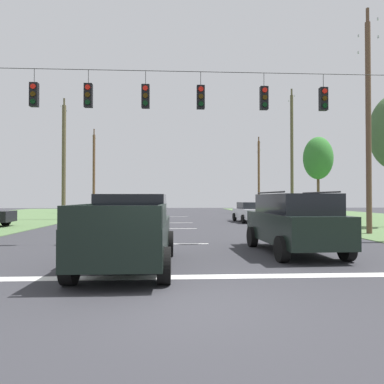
% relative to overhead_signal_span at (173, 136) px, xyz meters
% --- Properties ---
extents(ground_plane, '(120.00, 120.00, 0.00)m').
position_rel_overhead_signal_span_xyz_m(ground_plane, '(0.16, -8.11, -4.37)').
color(ground_plane, '#333338').
extents(stop_bar_stripe, '(15.92, 0.45, 0.01)m').
position_rel_overhead_signal_span_xyz_m(stop_bar_stripe, '(0.16, -6.06, -4.36)').
color(stop_bar_stripe, white).
rests_on(stop_bar_stripe, ground).
extents(lane_dash_0, '(2.50, 0.15, 0.01)m').
position_rel_overhead_signal_span_xyz_m(lane_dash_0, '(0.16, -0.06, -4.36)').
color(lane_dash_0, white).
rests_on(lane_dash_0, ground).
extents(lane_dash_1, '(2.50, 0.15, 0.01)m').
position_rel_overhead_signal_span_xyz_m(lane_dash_1, '(0.16, 7.09, -4.36)').
color(lane_dash_1, white).
rests_on(lane_dash_1, ground).
extents(lane_dash_2, '(2.50, 0.15, 0.01)m').
position_rel_overhead_signal_span_xyz_m(lane_dash_2, '(0.16, 12.09, -4.36)').
color(lane_dash_2, white).
rests_on(lane_dash_2, ground).
extents(lane_dash_3, '(2.50, 0.15, 0.01)m').
position_rel_overhead_signal_span_xyz_m(lane_dash_3, '(0.16, 20.89, -4.36)').
color(lane_dash_3, white).
rests_on(lane_dash_3, ground).
extents(overhead_signal_span, '(18.75, 0.31, 7.61)m').
position_rel_overhead_signal_span_xyz_m(overhead_signal_span, '(0.00, 0.00, 0.00)').
color(overhead_signal_span, brown).
rests_on(overhead_signal_span, ground).
extents(pickup_truck, '(2.34, 5.43, 1.95)m').
position_rel_overhead_signal_span_xyz_m(pickup_truck, '(-1.17, -4.78, -3.40)').
color(pickup_truck, black).
rests_on(pickup_truck, ground).
extents(suv_black, '(2.37, 4.87, 2.05)m').
position_rel_overhead_signal_span_xyz_m(suv_black, '(4.03, -2.67, -3.31)').
color(suv_black, black).
rests_on(suv_black, ground).
extents(distant_car_crossing_white, '(2.20, 4.39, 1.52)m').
position_rel_overhead_signal_span_xyz_m(distant_car_crossing_white, '(5.89, 12.66, -3.58)').
color(distant_car_crossing_white, silver).
rests_on(distant_car_crossing_white, ground).
extents(distant_car_far_parked, '(4.44, 2.32, 1.52)m').
position_rel_overhead_signal_span_xyz_m(distant_car_far_parked, '(-3.48, 9.41, -3.58)').
color(distant_car_far_parked, black).
rests_on(distant_car_far_parked, ground).
extents(utility_pole_mid_right, '(0.27, 1.97, 11.67)m').
position_rel_overhead_signal_span_xyz_m(utility_pole_mid_right, '(10.02, 3.34, 1.47)').
color(utility_pole_mid_right, brown).
rests_on(utility_pole_mid_right, ground).
extents(utility_pole_far_right, '(0.27, 1.64, 11.52)m').
position_rel_overhead_signal_span_xyz_m(utility_pole_far_right, '(10.46, 16.45, 1.29)').
color(utility_pole_far_right, brown).
rests_on(utility_pole_far_right, ground).
extents(utility_pole_near_left, '(0.26, 1.80, 9.24)m').
position_rel_overhead_signal_span_xyz_m(utility_pole_near_left, '(10.30, 27.98, 0.30)').
color(utility_pole_near_left, brown).
rests_on(utility_pole_near_left, ground).
extents(utility_pole_distant_right, '(0.33, 1.68, 10.34)m').
position_rel_overhead_signal_span_xyz_m(utility_pole_distant_right, '(-9.29, 16.26, 0.62)').
color(utility_pole_distant_right, brown).
rests_on(utility_pole_distant_right, ground).
extents(utility_pole_distant_left, '(0.31, 1.90, 10.25)m').
position_rel_overhead_signal_span_xyz_m(utility_pole_distant_left, '(-9.62, 29.23, 0.64)').
color(utility_pole_distant_left, brown).
rests_on(utility_pole_distant_left, ground).
extents(tree_roadside_right, '(2.79, 2.79, 7.72)m').
position_rel_overhead_signal_span_xyz_m(tree_roadside_right, '(13.89, 19.03, 1.28)').
color(tree_roadside_right, brown).
rests_on(tree_roadside_right, ground).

